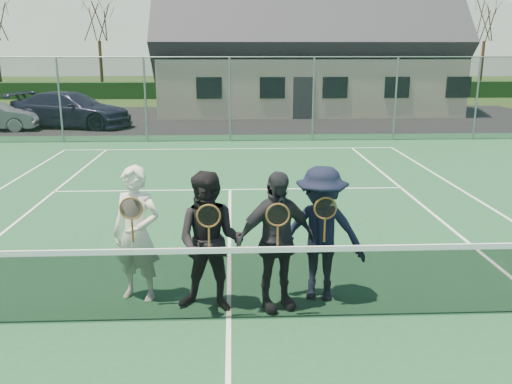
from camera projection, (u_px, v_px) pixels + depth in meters
ground at (231, 120)px, 26.00m from camera, size 220.00×220.00×0.00m
court_surface at (229, 320)px, 6.68m from camera, size 30.00×30.00×0.02m
tarmac_carpark at (147, 120)px, 25.83m from camera, size 40.00×12.00×0.01m
hedge_row at (231, 90)px, 37.46m from camera, size 40.00×1.20×1.10m
hill_west at (88, 16)px, 95.11m from camera, size 110.00×110.00×18.00m
hill_centre at (342, 5)px, 96.52m from camera, size 120.00×120.00×22.00m
car_c at (71, 110)px, 23.20m from camera, size 5.57×3.34×1.51m
court_markings at (229, 319)px, 6.67m from camera, size 11.03×23.83×0.01m
tennis_net at (228, 281)px, 6.54m from camera, size 11.68×0.08×1.10m
perimeter_fence at (230, 99)px, 19.34m from camera, size 30.07×0.07×3.02m
clubhouse at (304, 35)px, 29.02m from camera, size 15.60×8.20×7.70m
tree_b at (97, 11)px, 36.71m from camera, size 3.20×3.20×7.77m
tree_c at (259, 12)px, 37.18m from camera, size 3.20×3.20×7.77m
tree_d at (403, 12)px, 37.60m from camera, size 3.20×3.20×7.77m
tree_e at (487, 12)px, 37.86m from camera, size 3.20×3.20×7.77m
player_a at (137, 234)px, 7.04m from camera, size 0.76×0.62×1.80m
player_b at (210, 242)px, 6.73m from camera, size 1.00×0.86×1.80m
player_c at (276, 241)px, 6.78m from camera, size 1.14×0.76×1.80m
player_d at (321, 234)px, 7.04m from camera, size 1.28×0.90×1.80m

